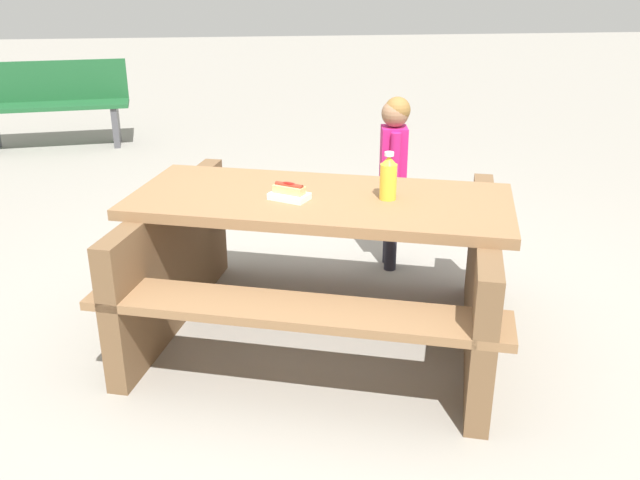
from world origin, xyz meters
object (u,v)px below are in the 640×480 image
(picnic_table, at_px, (320,255))
(hotdog_tray, at_px, (289,193))
(soda_bottle, at_px, (388,178))
(child_in_coat, at_px, (393,161))
(park_bench_mid, at_px, (52,103))

(picnic_table, relative_size, hotdog_tray, 10.16)
(soda_bottle, distance_m, child_in_coat, 0.93)
(child_in_coat, relative_size, park_bench_mid, 0.69)
(child_in_coat, bearing_deg, picnic_table, 56.54)
(picnic_table, bearing_deg, hotdog_tray, 11.06)
(soda_bottle, xyz_separation_m, hotdog_tray, (0.46, -0.05, -0.07))
(picnic_table, xyz_separation_m, soda_bottle, (-0.31, 0.08, 0.41))
(hotdog_tray, distance_m, child_in_coat, 1.08)
(hotdog_tray, distance_m, park_bench_mid, 4.70)
(picnic_table, distance_m, child_in_coat, 0.99)
(hotdog_tray, bearing_deg, child_in_coat, -129.19)
(picnic_table, relative_size, soda_bottle, 9.46)
(picnic_table, distance_m, park_bench_mid, 4.73)
(picnic_table, bearing_deg, park_bench_mid, -61.48)
(picnic_table, distance_m, soda_bottle, 0.52)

